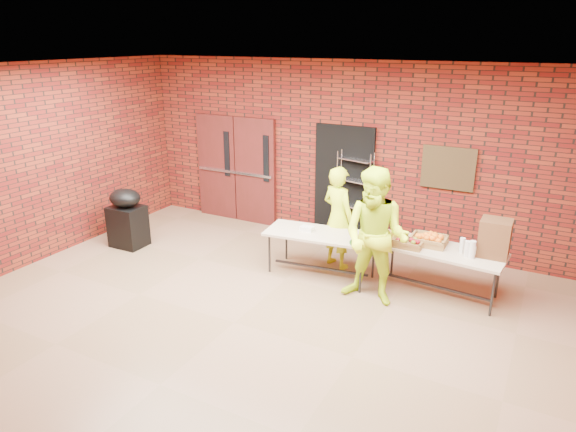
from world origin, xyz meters
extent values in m
cube|color=olive|center=(0.00, 0.00, -0.02)|extent=(8.00, 7.00, 0.04)
cube|color=silver|center=(0.00, 0.00, 3.22)|extent=(8.00, 7.00, 0.04)
cube|color=maroon|center=(0.00, 3.52, 1.60)|extent=(8.00, 0.04, 3.20)
cube|color=maroon|center=(-4.02, 0.00, 1.60)|extent=(0.04, 7.00, 3.20)
cube|color=#4F1716|center=(-2.65, 3.44, 1.05)|extent=(0.88, 0.08, 2.10)
cube|color=#4F1716|center=(-1.75, 3.44, 1.05)|extent=(0.88, 0.08, 2.10)
cube|color=black|center=(-2.37, 3.39, 1.35)|extent=(0.12, 0.02, 0.90)
cube|color=black|center=(-1.47, 3.39, 1.35)|extent=(0.12, 0.02, 0.90)
cube|color=silver|center=(-2.20, 3.38, 1.00)|extent=(1.70, 0.04, 0.05)
cube|color=black|center=(0.10, 3.46, 1.05)|extent=(1.10, 0.06, 2.10)
cube|color=#403019|center=(1.90, 3.45, 1.55)|extent=(0.85, 0.04, 0.70)
cube|color=#B9A58D|center=(0.40, 1.85, 0.68)|extent=(1.78, 0.91, 0.04)
cube|color=#2B2C30|center=(0.40, 1.85, 0.11)|extent=(1.52, 0.21, 0.03)
cylinder|color=#2B2C30|center=(-0.36, 2.13, 0.33)|extent=(0.03, 0.03, 0.67)
cylinder|color=#2B2C30|center=(1.16, 2.13, 0.33)|extent=(0.03, 0.03, 0.67)
cylinder|color=#2B2C30|center=(-0.36, 1.56, 0.33)|extent=(0.03, 0.03, 0.67)
cylinder|color=#2B2C30|center=(1.16, 1.56, 0.33)|extent=(0.03, 0.03, 0.67)
cube|color=#B9A58D|center=(2.17, 2.05, 0.70)|extent=(1.80, 0.88, 0.04)
cube|color=#2B2C30|center=(2.17, 2.05, 0.12)|extent=(1.54, 0.18, 0.03)
cylinder|color=#2B2C30|center=(1.40, 2.34, 0.34)|extent=(0.03, 0.03, 0.68)
cylinder|color=#2B2C30|center=(2.95, 2.34, 0.34)|extent=(0.03, 0.03, 0.68)
cylinder|color=#2B2C30|center=(1.40, 1.76, 0.34)|extent=(0.03, 0.03, 0.68)
cylinder|color=#2B2C30|center=(2.95, 1.76, 0.34)|extent=(0.03, 0.03, 0.68)
cube|color=olive|center=(1.42, 1.96, 0.75)|extent=(0.49, 0.38, 0.08)
cube|color=olive|center=(1.97, 2.14, 0.75)|extent=(0.50, 0.39, 0.08)
cube|color=olive|center=(1.73, 1.92, 0.75)|extent=(0.41, 0.32, 0.06)
cylinder|color=#154C14|center=(1.12, 1.74, 0.71)|extent=(0.40, 0.40, 0.01)
cube|color=white|center=(0.16, 1.84, 0.74)|extent=(0.20, 0.13, 0.07)
cube|color=#55381D|center=(2.84, 2.14, 0.98)|extent=(0.40, 0.36, 0.52)
cylinder|color=white|center=(2.53, 1.94, 0.83)|extent=(0.08, 0.08, 0.23)
cylinder|color=white|center=(2.60, 1.91, 0.84)|extent=(0.08, 0.08, 0.25)
cylinder|color=white|center=(2.45, 2.05, 0.82)|extent=(0.07, 0.07, 0.22)
cube|color=black|center=(-3.13, 1.33, 0.37)|extent=(0.59, 0.48, 0.74)
ellipsoid|color=black|center=(-3.13, 1.33, 0.90)|extent=(0.58, 0.49, 0.32)
imported|color=#D8FF1C|center=(0.49, 2.30, 0.83)|extent=(0.71, 0.60, 1.66)
imported|color=#D8FF1C|center=(1.40, 1.42, 0.97)|extent=(0.98, 0.78, 1.94)
camera|label=1|loc=(3.38, -4.88, 3.56)|focal=32.00mm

